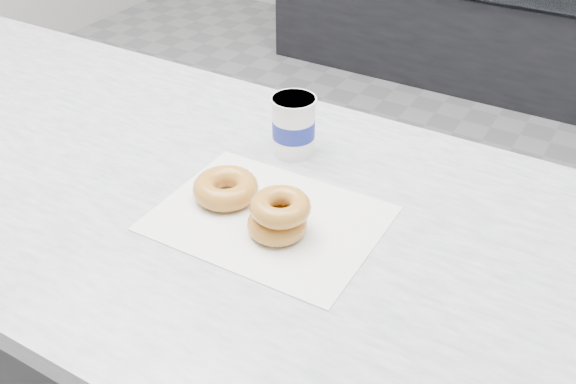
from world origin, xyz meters
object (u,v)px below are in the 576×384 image
object	(u,v)px
donut_single	(226,188)
donut_stack	(279,215)
coffee_cup	(294,125)
counter	(176,347)

from	to	relation	value
donut_single	donut_stack	world-z (taller)	donut_stack
coffee_cup	donut_single	bearing A→B (deg)	-91.17
counter	donut_stack	world-z (taller)	donut_stack
counter	donut_stack	size ratio (longest dim) A/B	26.78
counter	donut_single	world-z (taller)	donut_single
counter	donut_stack	xyz separation A→B (m)	(0.28, -0.03, 0.48)
donut_stack	coffee_cup	size ratio (longest dim) A/B	1.07
counter	coffee_cup	distance (m)	0.56
coffee_cup	donut_stack	bearing A→B (deg)	-59.68
counter	coffee_cup	world-z (taller)	coffee_cup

